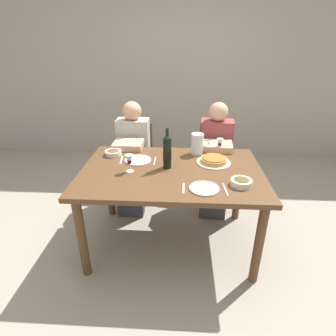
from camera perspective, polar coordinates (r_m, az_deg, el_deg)
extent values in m
plane|color=gray|center=(2.67, 0.65, -15.14)|extent=(8.00, 8.00, 0.00)
cube|color=#A3998E|center=(4.29, 2.21, 20.95)|extent=(8.00, 0.10, 2.80)
cube|color=brown|center=(2.26, 0.75, -0.76)|extent=(1.50, 1.00, 0.04)
cylinder|color=brown|center=(2.25, -17.69, -13.84)|extent=(0.07, 0.07, 0.72)
cylinder|color=brown|center=(2.20, 18.55, -15.03)|extent=(0.07, 0.07, 0.72)
cylinder|color=brown|center=(2.91, -12.26, -3.47)|extent=(0.07, 0.07, 0.72)
cylinder|color=brown|center=(2.87, 14.61, -4.16)|extent=(0.07, 0.07, 0.72)
cylinder|color=black|center=(2.24, -0.17, 2.78)|extent=(0.07, 0.07, 0.23)
sphere|color=black|center=(2.19, -0.18, 5.88)|extent=(0.07, 0.07, 0.07)
cylinder|color=black|center=(2.17, -0.18, 7.22)|extent=(0.03, 0.03, 0.09)
cylinder|color=black|center=(2.24, -0.17, 2.51)|extent=(0.07, 0.07, 0.08)
cylinder|color=silver|center=(2.55, 6.16, 5.07)|extent=(0.11, 0.11, 0.19)
cylinder|color=silver|center=(2.56, 6.13, 4.33)|extent=(0.11, 0.11, 0.12)
torus|color=silver|center=(2.55, 7.87, 5.22)|extent=(0.07, 0.01, 0.07)
cylinder|color=white|center=(2.40, 9.55, 1.17)|extent=(0.30, 0.30, 0.01)
cylinder|color=#C18E47|center=(2.39, 9.59, 1.66)|extent=(0.23, 0.23, 0.03)
ellipsoid|color=#9E6028|center=(2.38, 9.63, 2.17)|extent=(0.21, 0.21, 0.02)
cylinder|color=silver|center=(2.58, -11.42, 3.15)|extent=(0.15, 0.15, 0.04)
ellipsoid|color=#B2382D|center=(2.57, -11.45, 3.45)|extent=(0.13, 0.13, 0.03)
cylinder|color=silver|center=(2.07, 15.15, -2.97)|extent=(0.16, 0.16, 0.05)
ellipsoid|color=brown|center=(2.06, 15.20, -2.56)|extent=(0.13, 0.13, 0.03)
cylinder|color=silver|center=(2.64, 10.68, 3.30)|extent=(0.06, 0.06, 0.00)
cylinder|color=silver|center=(2.63, 10.74, 4.00)|extent=(0.01, 0.01, 0.06)
cone|color=silver|center=(2.60, 10.86, 5.36)|extent=(0.06, 0.06, 0.07)
cylinder|color=#470A14|center=(2.61, 10.83, 4.97)|extent=(0.04, 0.04, 0.02)
cylinder|color=silver|center=(2.24, -8.00, -0.68)|extent=(0.06, 0.06, 0.00)
cylinder|color=silver|center=(2.22, -8.06, 0.14)|extent=(0.01, 0.01, 0.07)
cone|color=silver|center=(2.19, -8.17, 1.82)|extent=(0.06, 0.06, 0.08)
cylinder|color=#470A14|center=(2.20, -8.13, 1.32)|extent=(0.04, 0.04, 0.03)
cylinder|color=silver|center=(2.42, -6.34, 1.63)|extent=(0.23, 0.23, 0.01)
cylinder|color=silver|center=(1.98, 7.64, -4.28)|extent=(0.22, 0.22, 0.01)
cube|color=silver|center=(2.45, -9.80, 1.62)|extent=(0.03, 0.16, 0.00)
cube|color=silver|center=(2.40, -2.80, 1.48)|extent=(0.01, 0.18, 0.00)
cube|color=silver|center=(2.00, 11.94, -4.43)|extent=(0.03, 0.18, 0.00)
cube|color=silver|center=(1.97, 3.27, -4.28)|extent=(0.02, 0.16, 0.00)
cube|color=brown|center=(3.15, -6.86, 1.31)|extent=(0.40, 0.40, 0.02)
cube|color=brown|center=(3.24, -6.48, 6.04)|extent=(0.36, 0.03, 0.40)
cylinder|color=brown|center=(3.14, -10.23, -3.81)|extent=(0.04, 0.04, 0.45)
cylinder|color=brown|center=(3.08, -4.05, -4.07)|extent=(0.04, 0.04, 0.45)
cylinder|color=brown|center=(3.43, -8.96, -1.04)|extent=(0.04, 0.04, 0.45)
cylinder|color=brown|center=(3.37, -3.31, -1.22)|extent=(0.04, 0.04, 0.45)
cube|color=#B7B2A8|center=(3.01, -7.24, 5.51)|extent=(0.34, 0.20, 0.50)
sphere|color=tan|center=(2.92, -7.61, 11.80)|extent=(0.20, 0.20, 0.20)
cube|color=#33333D|center=(2.94, -7.63, -0.35)|extent=(0.31, 0.38, 0.14)
cube|color=#33333D|center=(2.94, -7.86, -6.37)|extent=(0.27, 0.12, 0.40)
cube|color=tan|center=(2.73, -8.36, 4.87)|extent=(0.29, 0.24, 0.06)
cube|color=brown|center=(3.13, 9.63, 1.00)|extent=(0.43, 0.43, 0.02)
cube|color=brown|center=(3.23, 9.85, 5.75)|extent=(0.36, 0.06, 0.40)
cylinder|color=brown|center=(3.08, 6.20, -4.09)|extent=(0.04, 0.04, 0.45)
cylinder|color=brown|center=(3.10, 12.51, -4.44)|extent=(0.04, 0.04, 0.45)
cylinder|color=brown|center=(3.38, 6.43, -1.27)|extent=(0.04, 0.04, 0.45)
cylinder|color=brown|center=(3.40, 12.16, -1.60)|extent=(0.04, 0.04, 0.45)
cube|color=#8E3D42|center=(3.00, 10.06, 5.21)|extent=(0.36, 0.23, 0.50)
sphere|color=tan|center=(2.90, 10.58, 11.52)|extent=(0.20, 0.20, 0.20)
cube|color=#33333D|center=(2.92, 9.77, -0.68)|extent=(0.34, 0.40, 0.14)
cube|color=#33333D|center=(2.92, 9.43, -6.73)|extent=(0.28, 0.14, 0.40)
cube|color=tan|center=(2.71, 10.30, 4.57)|extent=(0.31, 0.26, 0.06)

